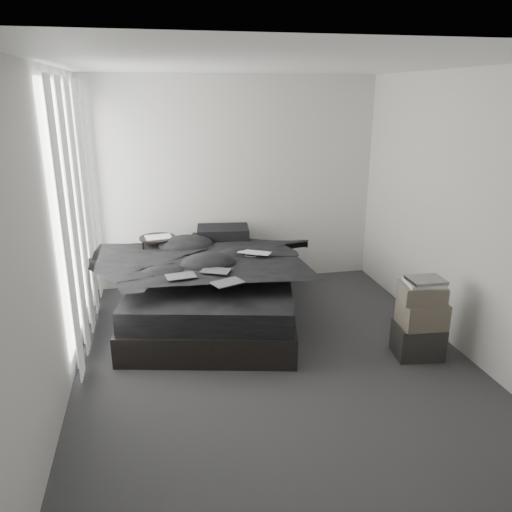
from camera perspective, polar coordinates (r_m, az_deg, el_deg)
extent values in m
cube|color=#353538|center=(4.83, 1.97, -11.44)|extent=(3.60, 4.20, 0.01)
cube|color=white|center=(4.20, 2.38, 21.10)|extent=(3.60, 4.20, 0.01)
cube|color=silver|center=(6.35, -2.41, 8.34)|extent=(3.60, 0.01, 2.60)
cube|color=silver|center=(2.47, 13.96, -8.51)|extent=(3.60, 0.01, 2.60)
cube|color=silver|center=(4.29, -21.93, 2.18)|extent=(0.01, 4.20, 2.60)
cube|color=silver|center=(5.07, 22.40, 4.44)|extent=(0.01, 4.20, 2.60)
cube|color=white|center=(5.14, -20.17, 5.45)|extent=(0.02, 2.00, 2.30)
cube|color=white|center=(5.14, -19.53, 4.73)|extent=(0.06, 2.12, 2.48)
cube|color=black|center=(5.54, -4.60, -5.67)|extent=(2.12, 2.52, 0.30)
cube|color=black|center=(5.44, -4.67, -3.10)|extent=(2.04, 2.44, 0.24)
imported|color=black|center=(5.30, -4.79, -0.83)|extent=(2.00, 2.20, 0.26)
cube|color=black|center=(6.18, -4.44, 1.46)|extent=(0.75, 0.59, 0.15)
cube|color=black|center=(6.12, -3.80, 2.69)|extent=(0.67, 0.50, 0.14)
imported|color=silver|center=(5.33, -0.37, 0.96)|extent=(0.42, 0.38, 0.03)
cube|color=black|center=(4.79, -8.65, -1.39)|extent=(0.30, 0.22, 0.01)
cube|color=black|center=(4.90, -4.64, -0.72)|extent=(0.33, 0.28, 0.01)
cube|color=black|center=(4.58, -3.30, -1.96)|extent=(0.33, 0.27, 0.01)
cylinder|color=black|center=(6.05, -10.97, -1.46)|extent=(0.44, 0.44, 0.77)
cube|color=white|center=(5.92, -11.10, 2.11)|extent=(0.32, 0.26, 0.02)
cube|color=black|center=(5.22, -12.08, -8.64)|extent=(0.15, 0.20, 0.13)
cube|color=black|center=(5.02, 18.00, -9.13)|extent=(0.47, 0.39, 0.32)
cube|color=#61574C|center=(4.90, 18.46, -6.27)|extent=(0.42, 0.34, 0.24)
cube|color=#61574C|center=(4.82, 18.46, -4.03)|extent=(0.43, 0.37, 0.17)
cube|color=silver|center=(4.79, 18.68, -2.92)|extent=(0.36, 0.30, 0.03)
cube|color=silver|center=(4.77, 18.86, -2.61)|extent=(0.32, 0.26, 0.03)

